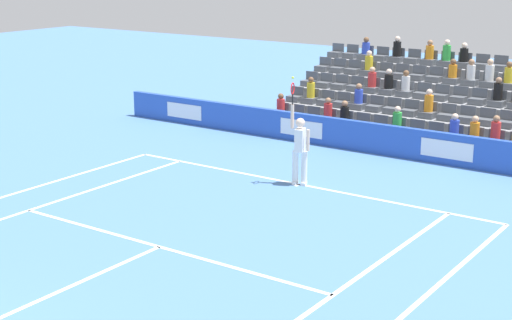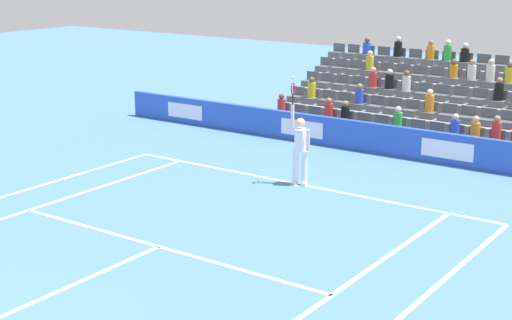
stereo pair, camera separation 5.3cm
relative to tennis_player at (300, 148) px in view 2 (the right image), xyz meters
name	(u,v)px [view 2 (the right image)]	position (x,y,z in m)	size (l,w,h in m)	color
line_baseline	(299,184)	(0.00, 0.01, -0.99)	(10.97, 0.10, 0.01)	white
line_service	(159,247)	(0.00, 5.50, -0.99)	(8.23, 0.10, 0.01)	white
line_centre_service	(36,301)	(0.00, 8.70, -0.99)	(0.10, 6.40, 0.01)	white
line_singles_sideline_left	(13,215)	(4.11, 5.95, -0.99)	(0.10, 11.89, 0.01)	white
line_singles_sideline_right	(319,304)	(-4.12, 5.95, -0.99)	(0.10, 11.89, 0.01)	white
line_centre_mark	(297,185)	(0.00, 0.11, -0.99)	(0.10, 0.20, 0.01)	white
sponsor_barrier	(372,138)	(0.00, -4.13, -0.53)	(19.53, 0.22, 0.92)	blue
tennis_player	(300,148)	(0.00, 0.00, 0.00)	(0.54, 0.42, 2.85)	white
stadium_stand	(420,108)	(-0.01, -7.69, -0.16)	(8.68, 4.75, 3.03)	gray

